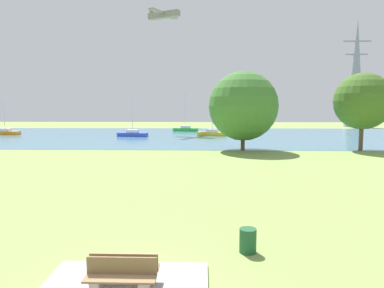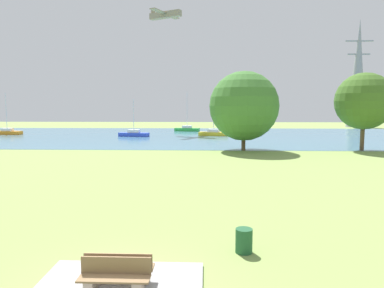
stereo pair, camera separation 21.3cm
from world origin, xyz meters
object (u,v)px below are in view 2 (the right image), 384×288
(tree_east_near, at_px, (244,106))
(light_aircraft, at_px, (165,15))
(bench_facing_inland, at_px, (115,280))
(sailboat_orange, at_px, (7,132))
(sailboat_yellow, at_px, (213,133))
(sailboat_blue, at_px, (134,134))
(electricity_pylon, at_px, (358,74))
(tree_west_near, at_px, (364,101))
(bench_facing_water, at_px, (120,270))
(litter_bin, at_px, (244,241))
(sailboat_green, at_px, (187,129))

(tree_east_near, relative_size, light_aircraft, 1.08)
(bench_facing_inland, height_order, sailboat_orange, sailboat_orange)
(sailboat_yellow, bearing_deg, sailboat_blue, -171.77)
(electricity_pylon, bearing_deg, tree_west_near, -111.67)
(bench_facing_water, height_order, electricity_pylon, electricity_pylon)
(bench_facing_inland, bearing_deg, sailboat_blue, 100.94)
(bench_facing_water, distance_m, sailboat_blue, 48.52)
(sailboat_blue, relative_size, light_aircraft, 0.74)
(bench_facing_inland, distance_m, litter_bin, 4.59)
(tree_east_near, bearing_deg, bench_facing_water, -102.09)
(sailboat_blue, bearing_deg, light_aircraft, 68.70)
(bench_facing_inland, distance_m, electricity_pylon, 86.60)
(sailboat_yellow, bearing_deg, tree_east_near, -81.69)
(litter_bin, xyz_separation_m, light_aircraft, (-8.81, 55.60, 21.17))
(sailboat_green, xyz_separation_m, tree_west_near, (20.75, -30.07, 4.90))
(bench_facing_water, height_order, tree_west_near, tree_west_near)
(sailboat_yellow, bearing_deg, litter_bin, -90.01)
(tree_west_near, bearing_deg, electricity_pylon, 68.33)
(litter_bin, bearing_deg, tree_east_near, 84.05)
(electricity_pylon, xyz_separation_m, light_aircraft, (-42.98, -18.52, 9.11))
(sailboat_green, bearing_deg, sailboat_orange, -162.28)
(sailboat_yellow, distance_m, tree_west_near, 25.33)
(bench_facing_water, relative_size, litter_bin, 2.25)
(sailboat_green, bearing_deg, bench_facing_inland, -88.69)
(bench_facing_water, relative_size, bench_facing_inland, 1.00)
(litter_bin, height_order, electricity_pylon, electricity_pylon)
(sailboat_orange, height_order, sailboat_yellow, sailboat_orange)
(bench_facing_inland, height_order, tree_east_near, tree_east_near)
(bench_facing_inland, height_order, sailboat_blue, sailboat_blue)
(bench_facing_water, relative_size, sailboat_orange, 0.25)
(light_aircraft, bearing_deg, bench_facing_water, -84.81)
(bench_facing_water, relative_size, tree_east_near, 0.21)
(sailboat_blue, xyz_separation_m, sailboat_yellow, (12.86, 1.86, 0.01))
(litter_bin, xyz_separation_m, sailboat_blue, (-12.85, 45.24, 0.05))
(sailboat_blue, distance_m, light_aircraft, 23.86)
(bench_facing_inland, relative_size, light_aircraft, 0.22)
(sailboat_green, distance_m, electricity_pylon, 43.96)
(sailboat_orange, distance_m, electricity_pylon, 75.18)
(bench_facing_water, relative_size, electricity_pylon, 0.07)
(bench_facing_water, height_order, sailboat_yellow, sailboat_yellow)
(sailboat_orange, bearing_deg, sailboat_yellow, -1.87)
(litter_bin, height_order, sailboat_yellow, sailboat_yellow)
(electricity_pylon, bearing_deg, sailboat_blue, -148.44)
(sailboat_yellow, bearing_deg, bench_facing_inland, -94.06)
(litter_bin, distance_m, light_aircraft, 60.14)
(bench_facing_water, height_order, tree_east_near, tree_east_near)
(bench_facing_inland, distance_m, sailboat_green, 60.92)
(sailboat_green, height_order, electricity_pylon, electricity_pylon)
(bench_facing_inland, xyz_separation_m, sailboat_green, (-1.39, 60.91, 0.00))
(sailboat_blue, relative_size, electricity_pylon, 0.24)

